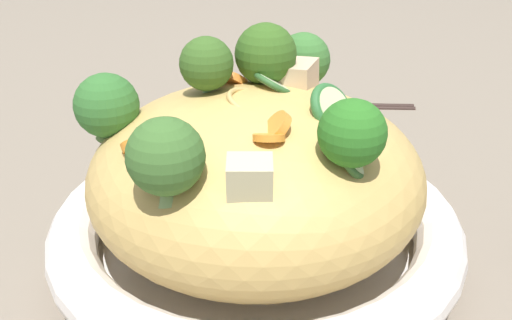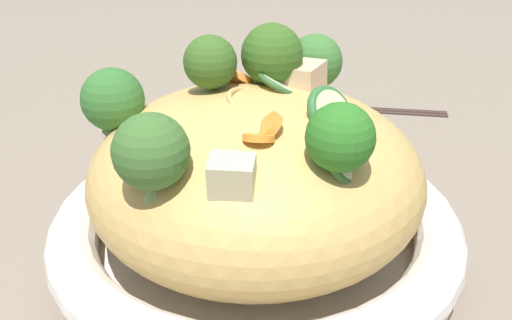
# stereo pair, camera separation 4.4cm
# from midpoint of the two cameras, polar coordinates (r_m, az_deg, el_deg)

# --- Properties ---
(ground_plane) EXTENTS (3.00, 3.00, 0.00)m
(ground_plane) POSITION_cam_midpoint_polar(r_m,az_deg,el_deg) (0.49, -2.60, -10.15)
(ground_plane) COLOR #7A6D5E
(serving_bowl) EXTENTS (0.33, 0.33, 0.06)m
(serving_bowl) POSITION_cam_midpoint_polar(r_m,az_deg,el_deg) (0.47, -2.68, -7.30)
(serving_bowl) COLOR white
(serving_bowl) RESTS_ON ground_plane
(noodle_heap) EXTENTS (0.26, 0.26, 0.13)m
(noodle_heap) POSITION_cam_midpoint_polar(r_m,az_deg,el_deg) (0.44, -2.81, -1.53)
(noodle_heap) COLOR tan
(noodle_heap) RESTS_ON serving_bowl
(broccoli_florets) EXTENTS (0.21, 0.23, 0.08)m
(broccoli_florets) POSITION_cam_midpoint_polar(r_m,az_deg,el_deg) (0.42, -5.64, 6.57)
(broccoli_florets) COLOR #9CBF73
(broccoli_florets) RESTS_ON serving_bowl
(carrot_coins) EXTENTS (0.14, 0.12, 0.03)m
(carrot_coins) POSITION_cam_midpoint_polar(r_m,az_deg,el_deg) (0.40, -6.10, 4.32)
(carrot_coins) COLOR orange
(carrot_coins) RESTS_ON serving_bowl
(zucchini_slices) EXTENTS (0.14, 0.06, 0.05)m
(zucchini_slices) POSITION_cam_midpoint_polar(r_m,az_deg,el_deg) (0.40, 3.45, 4.36)
(zucchini_slices) COLOR beige
(zucchini_slices) RESTS_ON serving_bowl
(chicken_chunks) EXTENTS (0.15, 0.13, 0.04)m
(chicken_chunks) POSITION_cam_midpoint_polar(r_m,az_deg,el_deg) (0.42, -0.44, 5.44)
(chicken_chunks) COLOR beige
(chicken_chunks) RESTS_ON serving_bowl
(chopsticks_pair) EXTENTS (0.12, 0.21, 0.01)m
(chopsticks_pair) POSITION_cam_midpoint_polar(r_m,az_deg,el_deg) (0.80, 5.91, 5.47)
(chopsticks_pair) COLOR black
(chopsticks_pair) RESTS_ON ground_plane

